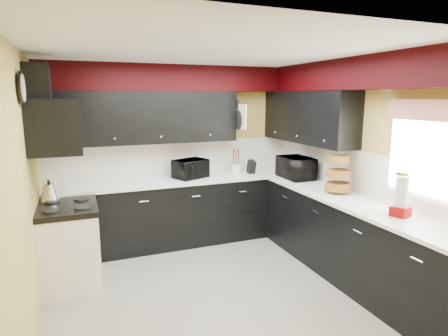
% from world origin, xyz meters
% --- Properties ---
extents(ground, '(3.60, 3.60, 0.00)m').
position_xyz_m(ground, '(0.00, 0.00, 0.00)').
color(ground, gray).
rests_on(ground, ground).
extents(wall_back, '(3.60, 0.06, 2.50)m').
position_xyz_m(wall_back, '(0.00, 1.80, 1.25)').
color(wall_back, '#E0C666').
rests_on(wall_back, ground).
extents(wall_right, '(0.06, 3.60, 2.50)m').
position_xyz_m(wall_right, '(1.80, 0.00, 1.25)').
color(wall_right, '#E0C666').
rests_on(wall_right, ground).
extents(wall_left, '(0.06, 3.60, 2.50)m').
position_xyz_m(wall_left, '(-1.80, 0.00, 1.25)').
color(wall_left, '#E0C666').
rests_on(wall_left, ground).
extents(ceiling, '(3.60, 3.60, 0.06)m').
position_xyz_m(ceiling, '(0.00, 0.00, 2.50)').
color(ceiling, white).
rests_on(ceiling, wall_back).
extents(cab_back, '(3.60, 0.60, 0.90)m').
position_xyz_m(cab_back, '(0.00, 1.50, 0.45)').
color(cab_back, black).
rests_on(cab_back, ground).
extents(cab_right, '(0.60, 3.00, 0.90)m').
position_xyz_m(cab_right, '(1.50, -0.30, 0.45)').
color(cab_right, black).
rests_on(cab_right, ground).
extents(counter_back, '(3.62, 0.64, 0.04)m').
position_xyz_m(counter_back, '(0.00, 1.50, 0.92)').
color(counter_back, white).
rests_on(counter_back, cab_back).
extents(counter_right, '(0.64, 3.02, 0.04)m').
position_xyz_m(counter_right, '(1.50, -0.30, 0.92)').
color(counter_right, white).
rests_on(counter_right, cab_right).
extents(splash_back, '(3.60, 0.02, 0.50)m').
position_xyz_m(splash_back, '(0.00, 1.79, 1.19)').
color(splash_back, white).
rests_on(splash_back, counter_back).
extents(splash_right, '(0.02, 3.60, 0.50)m').
position_xyz_m(splash_right, '(1.79, 0.00, 1.19)').
color(splash_right, white).
rests_on(splash_right, counter_right).
extents(upper_back, '(2.60, 0.35, 0.70)m').
position_xyz_m(upper_back, '(-0.50, 1.62, 1.80)').
color(upper_back, black).
rests_on(upper_back, wall_back).
extents(upper_right, '(0.35, 1.80, 0.70)m').
position_xyz_m(upper_right, '(1.62, 0.90, 1.80)').
color(upper_right, black).
rests_on(upper_right, wall_right).
extents(soffit_back, '(3.60, 0.36, 0.35)m').
position_xyz_m(soffit_back, '(0.00, 1.62, 2.33)').
color(soffit_back, black).
rests_on(soffit_back, wall_back).
extents(soffit_right, '(0.36, 3.24, 0.35)m').
position_xyz_m(soffit_right, '(1.62, -0.18, 2.33)').
color(soffit_right, black).
rests_on(soffit_right, wall_right).
extents(stove, '(0.60, 0.75, 0.86)m').
position_xyz_m(stove, '(-1.50, 0.75, 0.43)').
color(stove, white).
rests_on(stove, ground).
extents(cooktop, '(0.62, 0.77, 0.06)m').
position_xyz_m(cooktop, '(-1.50, 0.75, 0.89)').
color(cooktop, black).
rests_on(cooktop, stove).
extents(hood, '(0.50, 0.78, 0.55)m').
position_xyz_m(hood, '(-1.55, 0.75, 1.78)').
color(hood, black).
rests_on(hood, wall_left).
extents(hood_duct, '(0.24, 0.40, 0.40)m').
position_xyz_m(hood_duct, '(-1.68, 0.75, 2.20)').
color(hood_duct, black).
rests_on(hood_duct, wall_left).
extents(window, '(0.03, 0.86, 0.96)m').
position_xyz_m(window, '(1.79, -0.90, 1.55)').
color(window, white).
rests_on(window, wall_right).
extents(valance, '(0.04, 0.88, 0.20)m').
position_xyz_m(valance, '(1.73, -0.90, 1.95)').
color(valance, red).
rests_on(valance, wall_right).
extents(pan_top, '(0.03, 0.22, 0.40)m').
position_xyz_m(pan_top, '(0.82, 1.55, 2.00)').
color(pan_top, black).
rests_on(pan_top, upper_back).
extents(pan_mid, '(0.03, 0.28, 0.46)m').
position_xyz_m(pan_mid, '(0.82, 1.42, 1.75)').
color(pan_mid, black).
rests_on(pan_mid, upper_back).
extents(pan_low, '(0.03, 0.24, 0.42)m').
position_xyz_m(pan_low, '(0.82, 1.68, 1.72)').
color(pan_low, black).
rests_on(pan_low, upper_back).
extents(cut_board, '(0.03, 0.26, 0.35)m').
position_xyz_m(cut_board, '(0.83, 1.30, 1.80)').
color(cut_board, white).
rests_on(cut_board, upper_back).
extents(baskets, '(0.27, 0.27, 0.50)m').
position_xyz_m(baskets, '(1.52, 0.05, 1.18)').
color(baskets, brown).
rests_on(baskets, upper_right).
extents(clock, '(0.03, 0.30, 0.30)m').
position_xyz_m(clock, '(-1.77, 0.25, 2.15)').
color(clock, black).
rests_on(clock, wall_left).
extents(deco_plate, '(0.03, 0.24, 0.24)m').
position_xyz_m(deco_plate, '(1.77, -0.35, 2.25)').
color(deco_plate, white).
rests_on(deco_plate, wall_right).
extents(toaster_oven, '(0.56, 0.52, 0.26)m').
position_xyz_m(toaster_oven, '(0.13, 1.52, 1.07)').
color(toaster_oven, black).
rests_on(toaster_oven, counter_back).
extents(microwave, '(0.38, 0.55, 0.30)m').
position_xyz_m(microwave, '(1.51, 0.94, 1.09)').
color(microwave, black).
rests_on(microwave, counter_right).
extents(utensil_crock, '(0.18, 0.18, 0.15)m').
position_xyz_m(utensil_crock, '(0.83, 1.52, 1.01)').
color(utensil_crock, white).
rests_on(utensil_crock, counter_back).
extents(knife_block, '(0.09, 0.13, 0.20)m').
position_xyz_m(knife_block, '(1.06, 1.47, 1.04)').
color(knife_block, black).
rests_on(knife_block, counter_back).
extents(kettle, '(0.23, 0.23, 0.19)m').
position_xyz_m(kettle, '(-1.68, 1.05, 1.01)').
color(kettle, silver).
rests_on(kettle, cooktop).
extents(dispenser_a, '(0.15, 0.15, 0.34)m').
position_xyz_m(dispenser_a, '(1.56, -0.86, 1.11)').
color(dispenser_a, '#6B000C').
rests_on(dispenser_a, counter_right).
extents(dispenser_b, '(0.19, 0.19, 0.42)m').
position_xyz_m(dispenser_b, '(1.50, -0.91, 1.15)').
color(dispenser_b, '#670212').
rests_on(dispenser_b, counter_right).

